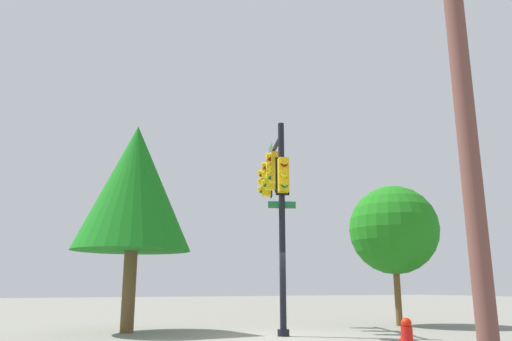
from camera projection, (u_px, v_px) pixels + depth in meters
The scene contains 6 objects.
ground_plane at pixel (283, 336), 14.88m from camera, with size 120.00×120.00×0.00m, color gray.
signal_pole_assembly at pixel (275, 186), 17.37m from camera, with size 5.03×1.93×6.76m.
utility_pole at pixel (466, 125), 7.98m from camera, with size 1.66×0.92×7.81m.
fire_hydrant at pixel (407, 339), 10.24m from camera, with size 0.33×0.24×0.83m.
tree_near at pixel (394, 230), 19.63m from camera, with size 3.50×3.50×5.43m.
tree_mid at pixel (135, 187), 17.08m from camera, with size 3.97×3.97×7.04m.
Camera 1 is at (-13.95, 7.11, 1.46)m, focal length 34.59 mm.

